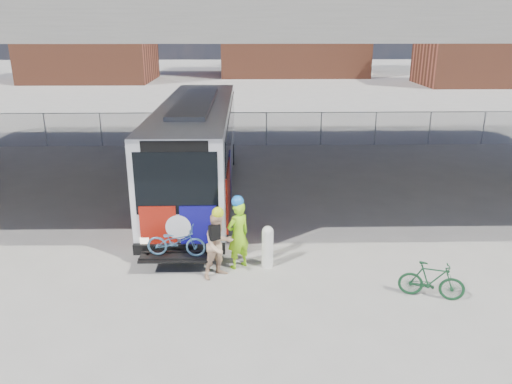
{
  "coord_description": "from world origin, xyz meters",
  "views": [
    {
      "loc": [
        -0.13,
        -14.9,
        6.41
      ],
      "look_at": [
        0.17,
        -0.73,
        1.6
      ],
      "focal_mm": 35.0,
      "sensor_mm": 36.0,
      "label": 1
    }
  ],
  "objects_px": {
    "bus": "(197,141)",
    "bollard": "(268,245)",
    "cyclist_hivis": "(238,233)",
    "bike_parked": "(432,280)",
    "cyclist_tan": "(219,244)"
  },
  "relations": [
    {
      "from": "bus",
      "to": "bollard",
      "type": "height_order",
      "value": "bus"
    },
    {
      "from": "cyclist_tan",
      "to": "bike_parked",
      "type": "xyz_separation_m",
      "value": [
        5.24,
        -1.21,
        -0.46
      ]
    },
    {
      "from": "bus",
      "to": "cyclist_hivis",
      "type": "height_order",
      "value": "bus"
    },
    {
      "from": "cyclist_tan",
      "to": "cyclist_hivis",
      "type": "bearing_deg",
      "value": 10.18
    },
    {
      "from": "bus",
      "to": "bike_parked",
      "type": "relative_size",
      "value": 8.24
    },
    {
      "from": "cyclist_hivis",
      "to": "bike_parked",
      "type": "distance_m",
      "value": 5.07
    },
    {
      "from": "bollard",
      "to": "cyclist_tan",
      "type": "relative_size",
      "value": 0.61
    },
    {
      "from": "bus",
      "to": "bike_parked",
      "type": "bearing_deg",
      "value": -51.66
    },
    {
      "from": "bus",
      "to": "cyclist_hivis",
      "type": "bearing_deg",
      "value": -75.44
    },
    {
      "from": "bollard",
      "to": "cyclist_hivis",
      "type": "bearing_deg",
      "value": 180.0
    },
    {
      "from": "bollard",
      "to": "cyclist_hivis",
      "type": "relative_size",
      "value": 0.58
    },
    {
      "from": "cyclist_tan",
      "to": "bollard",
      "type": "bearing_deg",
      "value": -14.21
    },
    {
      "from": "bollard",
      "to": "bus",
      "type": "bearing_deg",
      "value": 111.15
    },
    {
      "from": "bus",
      "to": "bollard",
      "type": "relative_size",
      "value": 10.7
    },
    {
      "from": "bollard",
      "to": "bike_parked",
      "type": "distance_m",
      "value": 4.3
    }
  ]
}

